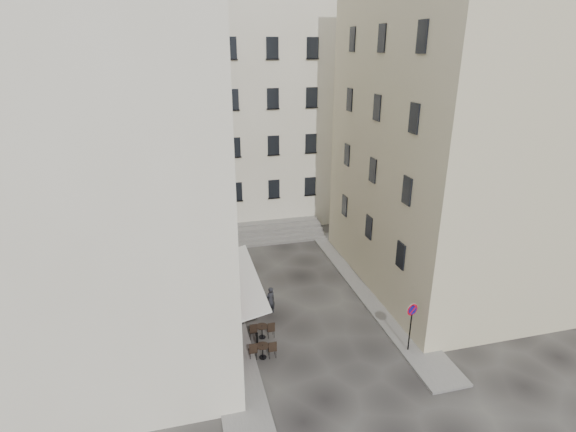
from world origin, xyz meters
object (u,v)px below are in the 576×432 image
object	(u,v)px
no_parking_sign	(411,318)
bistro_table_a	(262,350)
bistro_table_b	(262,330)
pedestrian	(270,300)

from	to	relation	value
no_parking_sign	bistro_table_a	bearing A→B (deg)	157.22
no_parking_sign	bistro_table_a	distance (m)	7.30
bistro_table_b	pedestrian	size ratio (longest dim) A/B	0.78
no_parking_sign	pedestrian	world-z (taller)	no_parking_sign
bistro_table_a	bistro_table_b	size ratio (longest dim) A/B	1.02
bistro_table_b	pedestrian	xyz separation A→B (m)	(0.92, 2.14, 0.36)
no_parking_sign	pedestrian	xyz separation A→B (m)	(-5.84, 5.04, -1.09)
no_parking_sign	pedestrian	size ratio (longest dim) A/B	1.65
bistro_table_a	pedestrian	world-z (taller)	pedestrian
no_parking_sign	pedestrian	bearing A→B (deg)	126.97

